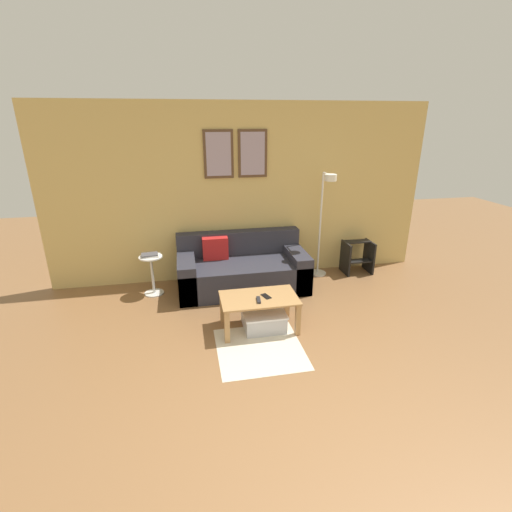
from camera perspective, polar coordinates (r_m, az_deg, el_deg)
name	(u,v)px	position (r m, az deg, el deg)	size (l,w,h in m)	color
ground_plane	(322,458)	(3.12, 10.06, -28.28)	(16.00, 16.00, 0.00)	brown
wall_back	(242,193)	(5.51, -2.09, 9.64)	(5.60, 0.09, 2.55)	#D6B76B
area_rug	(260,348)	(4.10, 0.59, -14.04)	(0.91, 0.93, 0.01)	beige
couch	(242,270)	(5.34, -2.21, -2.10)	(1.81, 0.89, 0.76)	#2D2D38
coffee_table	(259,303)	(4.29, 0.47, -7.28)	(0.88, 0.52, 0.40)	#AD7F4C
storage_bin	(263,319)	(4.41, 1.16, -9.66)	(0.49, 0.45, 0.22)	#B2B2B7
floor_lamp	(324,217)	(5.55, 10.42, 5.89)	(0.27, 0.49, 1.60)	white
side_table	(152,272)	(5.31, -15.70, -2.33)	(0.32, 0.32, 0.56)	silver
book_stack	(150,255)	(5.24, -15.94, 0.17)	(0.25, 0.18, 0.03)	silver
remote_control	(259,300)	(4.17, 0.40, -6.77)	(0.04, 0.15, 0.02)	#232328
cell_phone	(266,296)	(4.27, 1.57, -6.21)	(0.07, 0.14, 0.01)	black
step_stool	(357,256)	(6.07, 15.33, -0.02)	(0.43, 0.35, 0.50)	black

